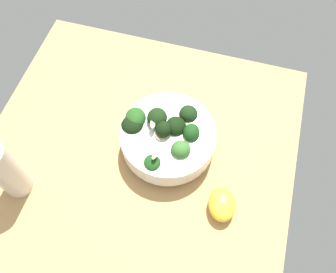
% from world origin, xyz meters
% --- Properties ---
extents(ground_plane, '(0.60, 0.60, 0.05)m').
position_xyz_m(ground_plane, '(0.00, 0.00, -0.02)').
color(ground_plane, tan).
extents(bowl_of_broccoli, '(0.18, 0.18, 0.09)m').
position_xyz_m(bowl_of_broccoli, '(0.04, -0.05, 0.04)').
color(bowl_of_broccoli, white).
rests_on(bowl_of_broccoli, ground_plane).
extents(lemon_wedge, '(0.07, 0.06, 0.04)m').
position_xyz_m(lemon_wedge, '(-0.05, -0.18, 0.02)').
color(lemon_wedge, yellow).
rests_on(lemon_wedge, ground_plane).
extents(bottle_tall, '(0.05, 0.05, 0.16)m').
position_xyz_m(bottle_tall, '(-0.11, 0.19, 0.08)').
color(bottle_tall, beige).
rests_on(bottle_tall, ground_plane).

